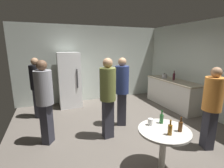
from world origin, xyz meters
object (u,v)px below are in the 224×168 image
(wine_bottle_on_counter, at_px, (174,76))
(person_in_olive_shirt, at_px, (108,92))
(beer_bottle_brown, at_px, (180,126))
(kettle, at_px, (164,76))
(foreground_table, at_px, (164,136))
(person_in_black_shirt, at_px, (37,83))
(plastic_cup_white, at_px, (150,122))
(refrigerator, at_px, (69,80))
(beer_bottle_amber, at_px, (170,129))
(person_in_navy_shirt, at_px, (122,87))
(beer_bottle_green, at_px, (162,118))
(person_in_gray_shirt, at_px, (44,96))
(person_in_orange_shirt, at_px, (212,103))

(wine_bottle_on_counter, height_order, person_in_olive_shirt, person_in_olive_shirt)
(beer_bottle_brown, bearing_deg, kettle, 55.35)
(wine_bottle_on_counter, xyz_separation_m, foreground_table, (-2.26, -2.38, -0.39))
(kettle, bearing_deg, person_in_black_shirt, 176.49)
(foreground_table, height_order, person_in_olive_shirt, person_in_olive_shirt)
(person_in_black_shirt, bearing_deg, plastic_cup_white, -17.99)
(wine_bottle_on_counter, relative_size, person_in_olive_shirt, 0.18)
(wine_bottle_on_counter, xyz_separation_m, plastic_cup_white, (-2.37, -2.17, -0.23))
(refrigerator, xyz_separation_m, beer_bottle_brown, (1.14, -3.78, -0.08))
(person_in_olive_shirt, bearing_deg, person_in_black_shirt, -144.47)
(kettle, relative_size, beer_bottle_amber, 1.06)
(foreground_table, distance_m, person_in_navy_shirt, 1.77)
(person_in_black_shirt, bearing_deg, person_in_navy_shirt, 6.36)
(beer_bottle_brown, height_order, beer_bottle_green, same)
(person_in_navy_shirt, bearing_deg, foreground_table, 17.34)
(person_in_gray_shirt, bearing_deg, person_in_orange_shirt, 8.09)
(beer_bottle_brown, xyz_separation_m, person_in_gray_shirt, (-1.88, 1.68, 0.20))
(person_in_olive_shirt, distance_m, person_in_gray_shirt, 1.27)
(wine_bottle_on_counter, bearing_deg, beer_bottle_amber, -132.02)
(wine_bottle_on_counter, relative_size, person_in_orange_shirt, 0.19)
(beer_bottle_brown, height_order, person_in_navy_shirt, person_in_navy_shirt)
(refrigerator, height_order, person_in_black_shirt, refrigerator)
(beer_bottle_brown, height_order, person_in_gray_shirt, person_in_gray_shirt)
(person_in_olive_shirt, bearing_deg, wine_bottle_on_counter, 107.43)
(person_in_navy_shirt, bearing_deg, wine_bottle_on_counter, 126.47)
(beer_bottle_green, bearing_deg, person_in_navy_shirt, 90.78)
(kettle, relative_size, foreground_table, 0.30)
(beer_bottle_green, relative_size, person_in_black_shirt, 0.14)
(person_in_gray_shirt, distance_m, person_in_orange_shirt, 3.24)
(wine_bottle_on_counter, bearing_deg, foreground_table, -133.47)
(person_in_olive_shirt, distance_m, person_in_orange_shirt, 2.02)
(beer_bottle_amber, xyz_separation_m, beer_bottle_brown, (0.21, 0.02, 0.00))
(wine_bottle_on_counter, distance_m, person_in_navy_shirt, 2.27)
(plastic_cup_white, height_order, person_in_gray_shirt, person_in_gray_shirt)
(beer_bottle_amber, distance_m, person_in_navy_shirt, 1.90)
(refrigerator, bearing_deg, person_in_olive_shirt, -77.94)
(beer_bottle_brown, relative_size, plastic_cup_white, 2.09)
(kettle, bearing_deg, wine_bottle_on_counter, -81.15)
(person_in_olive_shirt, bearing_deg, beer_bottle_brown, 19.65)
(person_in_navy_shirt, bearing_deg, person_in_gray_shirt, -64.25)
(beer_bottle_green, distance_m, person_in_olive_shirt, 1.24)
(refrigerator, relative_size, beer_bottle_brown, 7.83)
(wine_bottle_on_counter, relative_size, plastic_cup_white, 2.82)
(kettle, height_order, foreground_table, kettle)
(person_in_gray_shirt, relative_size, person_in_orange_shirt, 1.07)
(foreground_table, bearing_deg, beer_bottle_amber, -99.67)
(person_in_navy_shirt, bearing_deg, refrigerator, -131.88)
(foreground_table, bearing_deg, beer_bottle_green, 63.95)
(person_in_black_shirt, bearing_deg, refrigerator, 72.85)
(person_in_navy_shirt, xyz_separation_m, person_in_gray_shirt, (-1.78, -0.18, 0.01))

